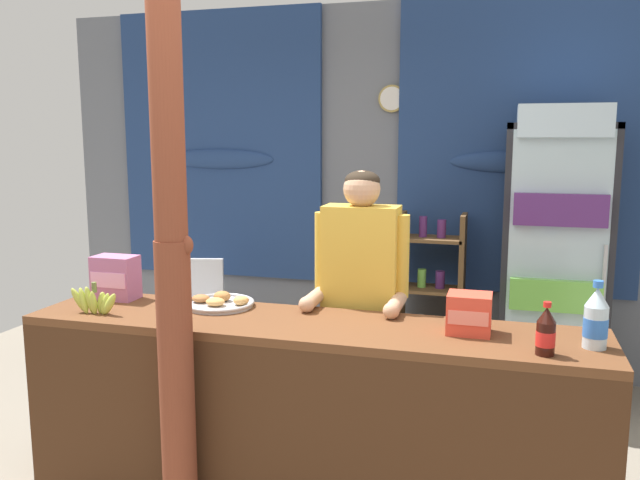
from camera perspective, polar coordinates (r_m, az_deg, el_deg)
ground_plane at (r=3.89m, az=-0.57°, el=-18.03°), size 6.78×6.78×0.00m
back_wall_curtained at (r=5.04m, az=4.52°, el=5.14°), size 5.11×0.22×2.76m
stall_counter at (r=3.06m, az=-1.79°, el=-14.23°), size 2.69×0.56×0.92m
timber_post at (r=2.79m, az=-12.89°, el=-1.17°), size 0.17×0.15×2.69m
drink_fridge at (r=4.52m, az=19.96°, el=-0.41°), size 0.67×0.62×1.97m
bottle_shelf_rack at (r=4.79m, az=9.69°, el=-4.70°), size 0.48×0.28×1.23m
plastic_lawn_chair at (r=4.96m, az=-11.09°, el=-6.06°), size 0.54×0.54×0.86m
shopkeeper at (r=3.38m, az=3.59°, el=-4.06°), size 0.50×0.42×1.61m
soda_bottle_water at (r=2.87m, az=23.11°, el=-6.46°), size 0.10×0.10×0.28m
soda_bottle_cola at (r=2.72m, az=19.26°, el=-7.69°), size 0.08×0.08×0.22m
snack_box_wafer at (r=3.60m, az=-17.54°, el=-3.16°), size 0.23×0.15×0.23m
snack_box_crackers at (r=2.93m, az=13.00°, el=-6.32°), size 0.19×0.16×0.18m
pastry_tray at (r=3.34m, az=-8.83°, el=-5.46°), size 0.35×0.35×0.07m
banana_bunch at (r=3.35m, az=-19.22°, el=-5.16°), size 0.27×0.06×0.16m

